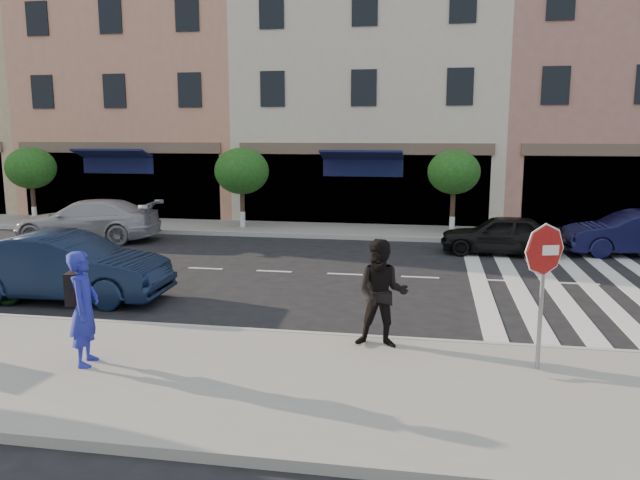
{
  "coord_description": "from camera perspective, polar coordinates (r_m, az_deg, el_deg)",
  "views": [
    {
      "loc": [
        2.25,
        -12.36,
        3.83
      ],
      "look_at": [
        -0.22,
        1.32,
        1.4
      ],
      "focal_mm": 35.0,
      "sensor_mm": 36.0,
      "label": 1
    }
  ],
  "objects": [
    {
      "name": "sidewalk_far",
      "position": [
        23.76,
        4.68,
        0.79
      ],
      "size": [
        60.0,
        3.0,
        0.15
      ],
      "primitive_type": "cube",
      "color": "gray",
      "rests_on": "ground"
    },
    {
      "name": "car_far_left",
      "position": [
        23.47,
        -20.52,
        1.69
      ],
      "size": [
        5.24,
        2.62,
        1.46
      ],
      "primitive_type": "imported",
      "rotation": [
        0.0,
        0.0,
        -1.45
      ],
      "color": "#A09FA4",
      "rests_on": "ground"
    },
    {
      "name": "stop_sign",
      "position": [
        10.09,
        19.79,
        -2.02
      ],
      "size": [
        0.79,
        0.26,
        2.31
      ],
      "rotation": [
        0.0,
        0.0,
        0.27
      ],
      "color": "gray",
      "rests_on": "sidewalk_near"
    },
    {
      "name": "car_near_mid",
      "position": [
        15.39,
        -22.23,
        -2.29
      ],
      "size": [
        4.75,
        1.82,
        1.55
      ],
      "primitive_type": "imported",
      "rotation": [
        0.0,
        0.0,
        1.61
      ],
      "color": "black",
      "rests_on": "ground"
    },
    {
      "name": "car_far_right",
      "position": [
        21.74,
        26.82,
        0.56
      ],
      "size": [
        4.38,
        1.89,
        1.4
      ],
      "primitive_type": "imported",
      "rotation": [
        0.0,
        0.0,
        -1.47
      ],
      "color": "black",
      "rests_on": "ground"
    },
    {
      "name": "building_centre",
      "position": [
        29.53,
        5.01,
        13.11
      ],
      "size": [
        11.0,
        9.0,
        11.0
      ],
      "primitive_type": "cube",
      "color": "beige",
      "rests_on": "ground"
    },
    {
      "name": "car_far_mid",
      "position": [
        20.39,
        16.21,
        0.48
      ],
      "size": [
        3.79,
        1.74,
        1.26
      ],
      "primitive_type": "imported",
      "rotation": [
        0.0,
        0.0,
        -1.64
      ],
      "color": "black",
      "rests_on": "ground"
    },
    {
      "name": "ground",
      "position": [
        13.13,
        -0.06,
        -7.04
      ],
      "size": [
        120.0,
        120.0,
        0.0
      ],
      "primitive_type": "plane",
      "color": "black",
      "rests_on": "ground"
    },
    {
      "name": "sidewalk_near",
      "position": [
        9.66,
        -4.15,
        -12.98
      ],
      "size": [
        60.0,
        4.5,
        0.15
      ],
      "primitive_type": "cube",
      "color": "gray",
      "rests_on": "ground"
    },
    {
      "name": "street_tree_c",
      "position": [
        23.22,
        12.14,
        6.05
      ],
      "size": [
        1.9,
        1.9,
        3.04
      ],
      "color": "#473323",
      "rests_on": "sidewalk_far"
    },
    {
      "name": "building_west_mid",
      "position": [
        32.36,
        -14.5,
        15.22
      ],
      "size": [
        10.0,
        9.0,
        14.0
      ],
      "primitive_type": "cube",
      "color": "tan",
      "rests_on": "ground"
    },
    {
      "name": "photographer",
      "position": [
        10.58,
        -20.76,
        -5.85
      ],
      "size": [
        0.58,
        0.75,
        1.84
      ],
      "primitive_type": "imported",
      "rotation": [
        0.0,
        0.0,
        1.8
      ],
      "color": "#21279A",
      "rests_on": "sidewalk_near"
    },
    {
      "name": "street_tree_wa",
      "position": [
        28.33,
        -24.92,
        5.96
      ],
      "size": [
        2.0,
        2.0,
        3.05
      ],
      "color": "#473323",
      "rests_on": "sidewalk_far"
    },
    {
      "name": "walker",
      "position": [
        10.74,
        5.67,
        -4.9
      ],
      "size": [
        0.91,
        0.71,
        1.88
      ],
      "primitive_type": "imported",
      "rotation": [
        0.0,
        0.0,
        -0.0
      ],
      "color": "black",
      "rests_on": "sidewalk_near"
    },
    {
      "name": "street_tree_wb",
      "position": [
        24.31,
        -7.17,
        6.24
      ],
      "size": [
        2.1,
        2.1,
        3.06
      ],
      "color": "#473323",
      "rests_on": "sidewalk_far"
    }
  ]
}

